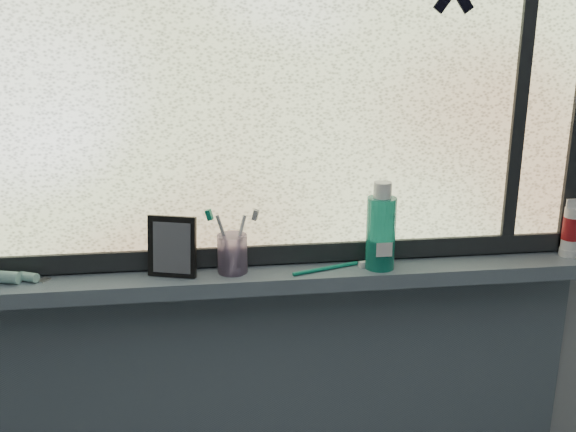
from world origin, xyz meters
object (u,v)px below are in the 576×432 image
Objects in this scene: vanity_mirror at (172,247)px; mouthwash_bottle at (381,226)px; toothbrush_cup at (232,254)px; cream_tube at (572,226)px.

mouthwash_bottle is (0.53, -0.02, 0.04)m from vanity_mirror.
vanity_mirror reaches higher than toothbrush_cup.
vanity_mirror is at bearing -178.93° from toothbrush_cup.
cream_tube is at bearing 2.28° from mouthwash_bottle.
toothbrush_cup is at bearing -179.91° from cream_tube.
cream_tube is (1.07, 0.00, 0.01)m from vanity_mirror.
vanity_mirror is 0.53m from mouthwash_bottle.
vanity_mirror reaches higher than cream_tube.
toothbrush_cup is at bearing 18.39° from vanity_mirror.
toothbrush_cup is 0.87× the size of cream_tube.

